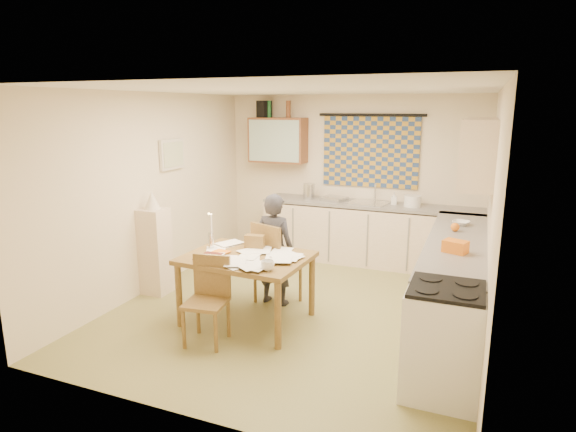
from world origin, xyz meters
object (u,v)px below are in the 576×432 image
at_px(chair_far, 277,278).
at_px(counter_right, 454,281).
at_px(counter_back, 372,234).
at_px(person, 274,249).
at_px(dining_table, 247,288).
at_px(stove, 443,341).
at_px(shelf_stand, 155,251).

bearing_deg(chair_far, counter_right, -151.75).
relative_size(counter_back, counter_right, 1.12).
bearing_deg(counter_back, person, -111.19).
xyz_separation_m(dining_table, person, (0.08, 0.56, 0.29)).
bearing_deg(dining_table, counter_back, 74.64).
xyz_separation_m(counter_right, stove, (0.00, -1.53, 0.01)).
height_order(stove, dining_table, stove).
distance_m(dining_table, chair_far, 0.60).
relative_size(stove, dining_table, 0.69).
distance_m(stove, dining_table, 2.20).
distance_m(stove, shelf_stand, 3.67).
bearing_deg(stove, dining_table, 162.80).
xyz_separation_m(stove, dining_table, (-2.10, 0.65, -0.09)).
xyz_separation_m(dining_table, chair_far, (0.10, 0.59, -0.07)).
distance_m(stove, person, 2.37).
height_order(chair_far, person, person).
height_order(counter_back, shelf_stand, shelf_stand).
bearing_deg(counter_back, chair_far, -110.98).
bearing_deg(chair_far, dining_table, 100.33).
bearing_deg(counter_back, stove, -68.06).
bearing_deg(person, counter_right, -167.66).
relative_size(dining_table, person, 1.00).
relative_size(stove, shelf_stand, 0.86).
bearing_deg(chair_far, shelf_stand, 30.42).
distance_m(counter_right, person, 2.06).
distance_m(dining_table, shelf_stand, 1.48).
xyz_separation_m(counter_back, person, (-0.75, -1.93, 0.22)).
height_order(counter_right, stove, stove).
height_order(counter_back, dining_table, counter_back).
bearing_deg(shelf_stand, chair_far, 10.43).
relative_size(counter_back, shelf_stand, 3.02).
height_order(stove, shelf_stand, shelf_stand).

